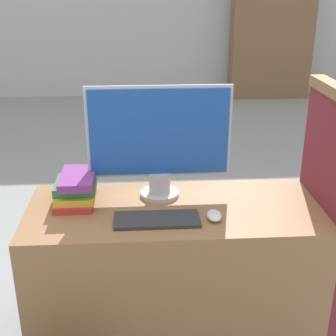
# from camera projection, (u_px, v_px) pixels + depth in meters

# --- Properties ---
(wall_back) EXTENTS (12.00, 0.06, 2.80)m
(wall_back) POSITION_uv_depth(u_px,v_px,m) (146.00, 0.00, 6.80)
(wall_back) COLOR silver
(wall_back) RESTS_ON ground_plane
(desk) EXTENTS (1.35, 0.58, 0.74)m
(desk) POSITION_uv_depth(u_px,v_px,m) (174.00, 275.00, 2.28)
(desk) COLOR #8C603D
(desk) RESTS_ON ground_plane
(carrel_divider) EXTENTS (0.07, 0.55, 1.29)m
(carrel_divider) POSITION_uv_depth(u_px,v_px,m) (322.00, 220.00, 2.20)
(carrel_divider) COLOR maroon
(carrel_divider) RESTS_ON ground_plane
(monitor) EXTENTS (0.67, 0.19, 0.54)m
(monitor) POSITION_uv_depth(u_px,v_px,m) (159.00, 140.00, 2.16)
(monitor) COLOR #B7B7BC
(monitor) RESTS_ON desk
(keyboard) EXTENTS (0.37, 0.15, 0.02)m
(keyboard) POSITION_uv_depth(u_px,v_px,m) (157.00, 220.00, 2.02)
(keyboard) COLOR #2D2D2D
(keyboard) RESTS_ON desk
(mouse) EXTENTS (0.07, 0.10, 0.03)m
(mouse) POSITION_uv_depth(u_px,v_px,m) (214.00, 216.00, 2.03)
(mouse) COLOR silver
(mouse) RESTS_ON desk
(book_stack) EXTENTS (0.19, 0.27, 0.14)m
(book_stack) POSITION_uv_depth(u_px,v_px,m) (76.00, 189.00, 2.17)
(book_stack) COLOR #B72D28
(book_stack) RESTS_ON desk
(bookshelf_far) EXTENTS (1.19, 0.32, 1.96)m
(bookshelf_far) POSITION_uv_depth(u_px,v_px,m) (272.00, 31.00, 6.85)
(bookshelf_far) COLOR #846042
(bookshelf_far) RESTS_ON ground_plane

